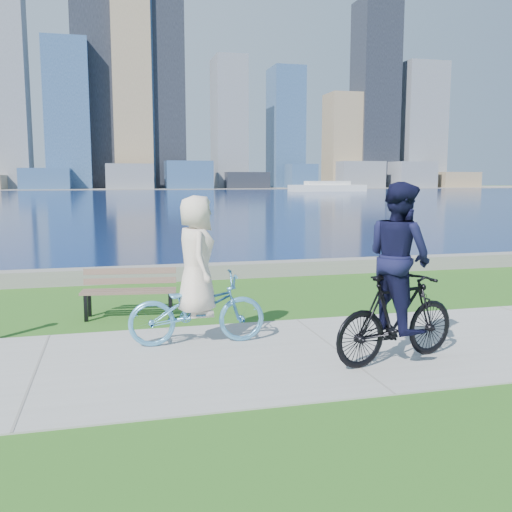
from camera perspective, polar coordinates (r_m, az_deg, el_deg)
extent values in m
plane|color=#245616|center=(8.24, 7.93, -9.31)|extent=(320.00, 320.00, 0.00)
cube|color=gray|center=(8.24, 7.94, -9.25)|extent=(80.00, 3.50, 0.02)
cube|color=slate|center=(14.00, -1.66, -1.42)|extent=(90.00, 0.50, 0.35)
cube|color=#0B1C49|center=(79.38, -12.15, 5.88)|extent=(320.00, 131.00, 0.01)
cube|color=gray|center=(137.34, -13.10, 6.61)|extent=(320.00, 30.00, 0.12)
cube|color=navy|center=(129.78, -20.26, 7.24)|extent=(10.16, 8.90, 4.49)
cube|color=slate|center=(127.54, -12.54, 7.76)|extent=(10.03, 6.20, 5.50)
cube|color=navy|center=(128.40, -6.77, 8.04)|extent=(10.14, 6.92, 6.18)
cube|color=black|center=(132.39, -1.02, 7.57)|extent=(9.88, 6.42, 3.80)
cube|color=navy|center=(136.62, 4.53, 7.95)|extent=(6.45, 6.20, 5.70)
cube|color=slate|center=(142.95, 10.33, 7.99)|extent=(11.01, 6.20, 6.47)
cube|color=slate|center=(146.93, 15.35, 7.83)|extent=(9.82, 7.27, 6.42)
cube|color=#8A7355|center=(154.17, 19.28, 7.19)|extent=(10.17, 7.64, 3.94)
cube|color=slate|center=(141.45, -24.07, 15.58)|extent=(10.46, 8.81, 46.37)
cube|color=navy|center=(136.91, -18.27, 13.18)|extent=(9.47, 10.82, 32.38)
cube|color=#8A7355|center=(139.34, -12.42, 19.61)|extent=(8.57, 6.58, 62.74)
cube|color=black|center=(141.42, -8.85, 18.62)|extent=(7.15, 7.86, 58.41)
cube|color=slate|center=(137.69, -2.72, 13.06)|extent=(7.14, 10.07, 30.18)
cube|color=navy|center=(147.26, 2.98, 12.62)|extent=(7.72, 9.52, 29.67)
cube|color=#8A7355|center=(148.18, 8.72, 11.29)|extent=(8.51, 8.22, 23.35)
cube|color=black|center=(152.69, 11.80, 15.40)|extent=(9.79, 9.64, 46.13)
cube|color=slate|center=(157.08, 16.26, 12.39)|extent=(10.98, 7.42, 31.70)
cube|color=black|center=(143.79, -16.20, 21.82)|extent=(9.00, 9.00, 76.00)
cube|color=navy|center=(142.01, -9.25, 19.72)|extent=(8.00, 8.00, 64.00)
cube|color=silver|center=(105.68, 7.13, 6.75)|extent=(13.93, 3.98, 1.19)
cube|color=silver|center=(105.67, 7.14, 7.26)|extent=(7.96, 2.98, 0.70)
cube|color=black|center=(10.10, -16.65, -5.04)|extent=(0.07, 0.07, 0.45)
cube|color=black|center=(9.96, -8.58, -4.99)|extent=(0.07, 0.07, 0.45)
cube|color=black|center=(10.45, -16.31, -4.61)|extent=(0.07, 0.07, 0.45)
cube|color=black|center=(10.31, -8.52, -4.54)|extent=(0.07, 0.07, 0.45)
cube|color=brown|center=(9.95, -12.68, -3.64)|extent=(1.62, 0.31, 0.04)
cube|color=brown|center=(10.11, -12.59, -3.46)|extent=(1.62, 0.31, 0.04)
cube|color=brown|center=(10.27, -12.50, -3.28)|extent=(1.62, 0.31, 0.04)
cube|color=brown|center=(10.36, -12.46, -2.44)|extent=(1.61, 0.27, 0.12)
cube|color=brown|center=(10.37, -12.47, -1.48)|extent=(1.61, 0.27, 0.12)
imported|color=#57A2D3|center=(8.34, -5.91, -5.26)|extent=(0.74, 2.00, 1.03)
imported|color=white|center=(8.20, -5.99, 0.02)|extent=(0.58, 0.87, 1.72)
imported|color=black|center=(7.70, 13.91, -6.01)|extent=(1.03, 2.03, 1.17)
imported|color=black|center=(7.55, 14.11, -0.08)|extent=(0.92, 1.07, 1.92)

